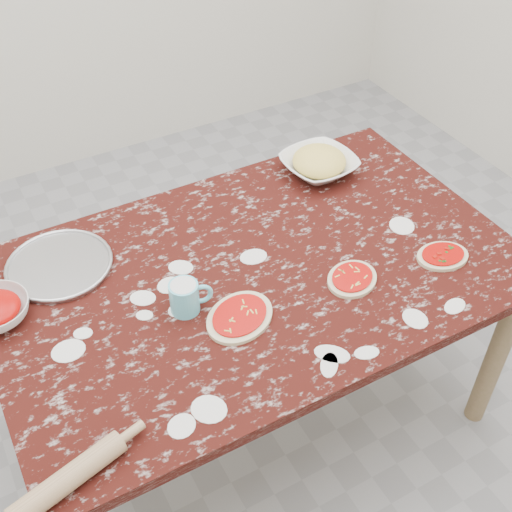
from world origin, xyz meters
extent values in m
plane|color=gray|center=(0.00, 0.00, 0.00)|extent=(4.00, 4.00, 0.00)
cube|color=black|center=(0.00, 0.00, 0.73)|extent=(1.60, 1.00, 0.04)
cube|color=#86694C|center=(0.00, 0.00, 0.67)|extent=(1.50, 0.90, 0.08)
cylinder|color=#86694C|center=(0.72, -0.42, 0.35)|extent=(0.07, 0.07, 0.71)
cylinder|color=#86694C|center=(-0.72, 0.42, 0.35)|extent=(0.07, 0.07, 0.71)
cylinder|color=#86694C|center=(0.72, 0.42, 0.35)|extent=(0.07, 0.07, 0.71)
cylinder|color=#B2B2B7|center=(-0.53, 0.30, 0.76)|extent=(0.39, 0.39, 0.01)
imported|color=white|center=(0.45, 0.34, 0.78)|extent=(0.28, 0.28, 0.06)
cylinder|color=#62D0E7|center=(-0.26, -0.05, 0.80)|extent=(0.08, 0.08, 0.10)
torus|color=#62D0E7|center=(-0.21, -0.06, 0.80)|extent=(0.07, 0.03, 0.07)
cylinder|color=silver|center=(-0.26, -0.05, 0.83)|extent=(0.07, 0.07, 0.01)
ellipsoid|color=beige|center=(-0.14, -0.16, 0.76)|extent=(0.27, 0.24, 0.01)
ellipsoid|color=red|center=(-0.14, -0.16, 0.76)|extent=(0.22, 0.20, 0.00)
ellipsoid|color=beige|center=(0.23, -0.19, 0.76)|extent=(0.21, 0.20, 0.01)
ellipsoid|color=red|center=(0.23, -0.19, 0.76)|extent=(0.17, 0.16, 0.00)
ellipsoid|color=beige|center=(0.53, -0.24, 0.76)|extent=(0.19, 0.15, 0.01)
ellipsoid|color=red|center=(0.53, -0.24, 0.76)|extent=(0.15, 0.12, 0.00)
cylinder|color=tan|center=(-0.71, -0.42, 0.78)|extent=(0.29, 0.13, 0.06)
camera|label=1|loc=(-0.70, -1.26, 2.11)|focal=45.26mm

